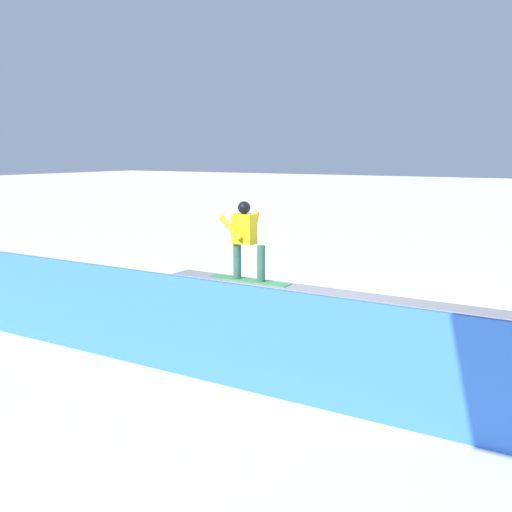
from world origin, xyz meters
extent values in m
plane|color=white|center=(0.00, 0.00, 0.00)|extent=(120.00, 120.00, 0.00)
cube|color=red|center=(0.00, 0.00, 0.25)|extent=(6.21, 0.51, 0.50)
cube|color=black|center=(0.00, 0.00, 0.12)|extent=(6.22, 0.52, 0.12)
cube|color=gray|center=(0.00, 0.00, 0.52)|extent=(6.21, 0.57, 0.04)
cube|color=#3D9650|center=(1.53, -0.02, 0.55)|extent=(1.60, 0.31, 0.01)
cylinder|color=#356A4B|center=(1.78, -0.02, 0.87)|extent=(0.14, 0.14, 0.64)
cylinder|color=#356A4B|center=(1.28, -0.01, 0.87)|extent=(0.14, 0.14, 0.64)
cube|color=yellow|center=(1.63, -0.02, 1.46)|extent=(0.41, 0.25, 0.53)
sphere|color=black|center=(1.63, -0.02, 1.83)|extent=(0.22, 0.22, 0.22)
cylinder|color=yellow|center=(1.82, 0.14, 1.48)|extent=(0.48, 0.10, 0.43)
cylinder|color=yellow|center=(1.53, -0.18, 1.48)|extent=(0.21, 0.10, 0.56)
cube|color=#3A7CDD|center=(0.00, 3.16, 0.64)|extent=(13.20, 0.22, 1.27)
camera|label=1|loc=(-4.20, 9.05, 2.80)|focal=43.45mm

